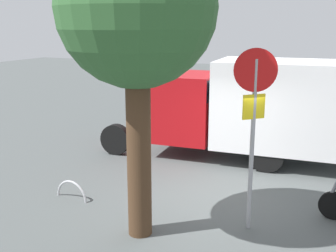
{
  "coord_description": "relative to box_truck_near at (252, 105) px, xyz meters",
  "views": [
    {
      "loc": [
        -2.52,
        8.14,
        3.75
      ],
      "look_at": [
        1.2,
        -0.29,
        1.46
      ],
      "focal_mm": 44.08,
      "sensor_mm": 36.0,
      "label": 1
    }
  ],
  "objects": [
    {
      "name": "box_truck_near",
      "position": [
        0.0,
        0.0,
        0.0
      ],
      "size": [
        7.26,
        2.65,
        2.8
      ],
      "rotation": [
        0.0,
        0.0,
        0.07
      ],
      "color": "black",
      "rests_on": "ground"
    },
    {
      "name": "ground_plane",
      "position": [
        0.11,
        3.11,
        -1.57
      ],
      "size": [
        60.0,
        60.0,
        0.0
      ],
      "primitive_type": "plane",
      "color": "#4B5050"
    },
    {
      "name": "stop_sign",
      "position": [
        -0.92,
        4.14,
        0.67
      ],
      "size": [
        0.71,
        0.33,
        3.36
      ],
      "color": "#9E9EA3",
      "rests_on": "ground"
    },
    {
      "name": "street_tree",
      "position": [
        0.85,
        5.14,
        2.37
      ],
      "size": [
        2.65,
        2.65,
        5.34
      ],
      "color": "#47301E",
      "rests_on": "ground"
    },
    {
      "name": "bike_rack_hoop",
      "position": [
        2.94,
        4.39,
        -1.57
      ],
      "size": [
        0.85,
        0.14,
        0.85
      ],
      "primitive_type": "torus",
      "rotation": [
        1.57,
        0.0,
        -0.11
      ],
      "color": "#B7B7BC",
      "rests_on": "ground"
    }
  ]
}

